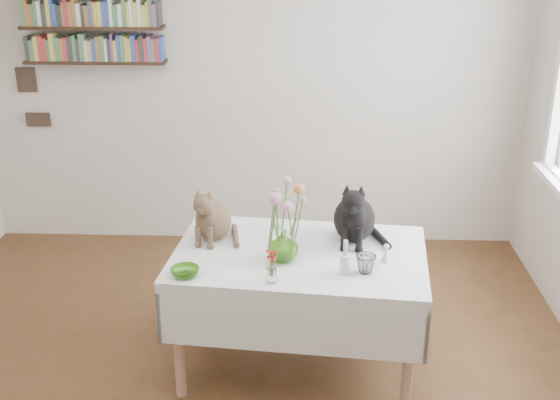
{
  "coord_description": "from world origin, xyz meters",
  "views": [
    {
      "loc": [
        0.38,
        -2.77,
        2.36
      ],
      "look_at": [
        0.27,
        0.45,
        1.05
      ],
      "focal_mm": 45.0,
      "sensor_mm": 36.0,
      "label": 1
    }
  ],
  "objects_px": {
    "black_cat": "(355,208)",
    "flower_vase": "(283,245)",
    "tabby_cat": "(213,210)",
    "dining_table": "(299,282)"
  },
  "relations": [
    {
      "from": "flower_vase",
      "to": "tabby_cat",
      "type": "bearing_deg",
      "value": 146.09
    },
    {
      "from": "dining_table",
      "to": "tabby_cat",
      "type": "relative_size",
      "value": 4.3
    },
    {
      "from": "flower_vase",
      "to": "dining_table",
      "type": "bearing_deg",
      "value": 46.26
    },
    {
      "from": "dining_table",
      "to": "black_cat",
      "type": "height_order",
      "value": "black_cat"
    },
    {
      "from": "black_cat",
      "to": "flower_vase",
      "type": "xyz_separation_m",
      "value": [
        -0.38,
        -0.27,
        -0.1
      ]
    },
    {
      "from": "dining_table",
      "to": "tabby_cat",
      "type": "xyz_separation_m",
      "value": [
        -0.48,
        0.18,
        0.34
      ]
    },
    {
      "from": "dining_table",
      "to": "flower_vase",
      "type": "distance_m",
      "value": 0.29
    },
    {
      "from": "dining_table",
      "to": "flower_vase",
      "type": "height_order",
      "value": "flower_vase"
    },
    {
      "from": "tabby_cat",
      "to": "flower_vase",
      "type": "distance_m",
      "value": 0.48
    },
    {
      "from": "black_cat",
      "to": "flower_vase",
      "type": "relative_size",
      "value": 2.2
    }
  ]
}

